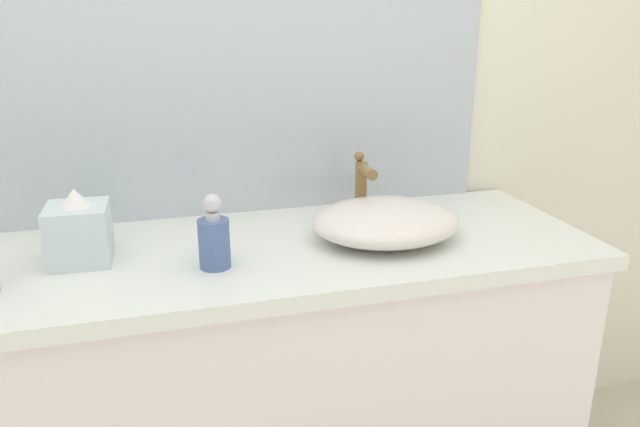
% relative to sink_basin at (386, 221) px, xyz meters
% --- Properties ---
extents(bathroom_wall_rear, '(6.00, 0.06, 2.60)m').
position_rel_sink_basin_xyz_m(bathroom_wall_rear, '(-0.36, 0.36, 0.39)').
color(bathroom_wall_rear, silver).
rests_on(bathroom_wall_rear, ground).
extents(vanity_counter, '(1.72, 0.58, 0.86)m').
position_rel_sink_basin_xyz_m(vanity_counter, '(-0.34, 0.03, -0.48)').
color(vanity_counter, white).
rests_on(vanity_counter, ground).
extents(sink_basin, '(0.38, 0.32, 0.09)m').
position_rel_sink_basin_xyz_m(sink_basin, '(0.00, 0.00, 0.00)').
color(sink_basin, silver).
rests_on(sink_basin, vanity_counter).
extents(faucet, '(0.03, 0.13, 0.18)m').
position_rel_sink_basin_xyz_m(faucet, '(0.00, 0.18, 0.06)').
color(faucet, brown).
rests_on(faucet, vanity_counter).
extents(soap_dispenser, '(0.07, 0.07, 0.17)m').
position_rel_sink_basin_xyz_m(soap_dispenser, '(-0.44, -0.06, 0.02)').
color(soap_dispenser, '#4C669C').
rests_on(soap_dispenser, vanity_counter).
extents(tissue_box, '(0.14, 0.14, 0.18)m').
position_rel_sink_basin_xyz_m(tissue_box, '(-0.73, 0.05, 0.03)').
color(tissue_box, silver).
rests_on(tissue_box, vanity_counter).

